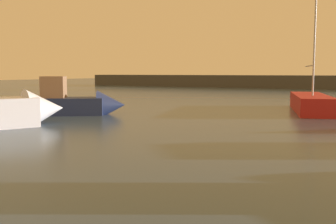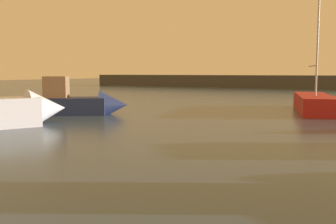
% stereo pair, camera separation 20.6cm
% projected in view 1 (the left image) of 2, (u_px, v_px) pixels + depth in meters
% --- Properties ---
extents(ground_plane, '(220.00, 220.00, 0.00)m').
position_uv_depth(ground_plane, '(301.00, 104.00, 33.17)').
color(ground_plane, '#384C60').
extents(breakwater, '(92.02, 5.58, 2.19)m').
position_uv_depth(breakwater, '(334.00, 82.00, 62.43)').
color(breakwater, '#423F3D').
rests_on(breakwater, ground_plane).
extents(motorboat_2, '(6.49, 5.04, 2.79)m').
position_uv_depth(motorboat_2, '(78.00, 103.00, 24.88)').
color(motorboat_2, '#1E284C').
rests_on(motorboat_2, ground_plane).
extents(sailboat_moored, '(4.20, 9.15, 12.32)m').
position_uv_depth(sailboat_moored, '(311.00, 102.00, 26.87)').
color(sailboat_moored, '#B21E1E').
rests_on(sailboat_moored, ground_plane).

